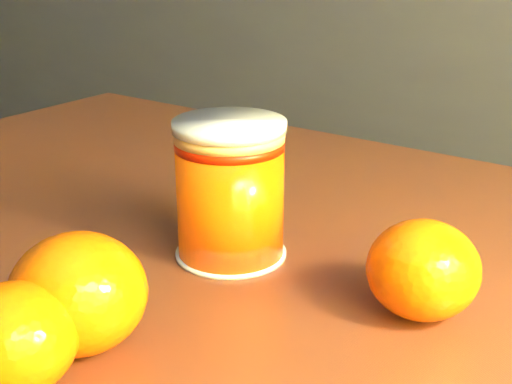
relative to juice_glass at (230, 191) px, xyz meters
The scene contains 5 objects.
kitchen_counter 1.38m from the juice_glass, 124.84° to the left, with size 3.15×0.60×0.90m, color #46474B.
juice_glass is the anchor object (origin of this frame).
orange_front 0.14m from the juice_glass, 85.88° to the right, with size 0.08×0.08×0.07m, color #FF6305.
orange_back 0.15m from the juice_glass, ahead, with size 0.07×0.07×0.06m, color #FF6305.
orange_extra 0.19m from the juice_glass, 85.46° to the right, with size 0.07×0.07×0.06m, color #FF6305.
Camera 1 is at (1.06, 0.00, 1.00)m, focal length 50.00 mm.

